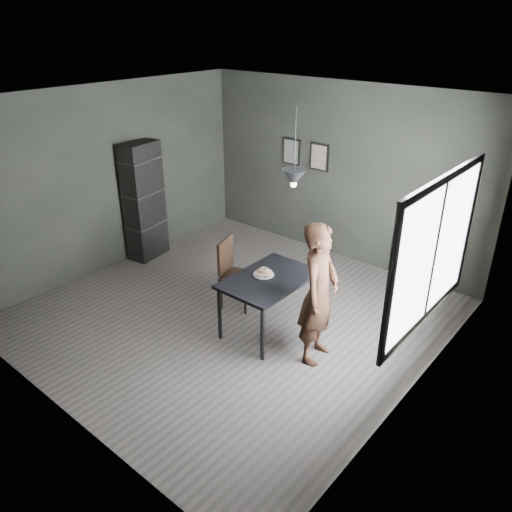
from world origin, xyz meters
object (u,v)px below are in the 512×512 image
Objects in this scene: cafe_table at (269,283)px; white_plate at (264,275)px; wood_chair at (232,269)px; pendant_lamp at (294,177)px; shelf_unit at (144,201)px; woman at (319,294)px.

white_plate reaches higher than cafe_table.
pendant_lamp is at bearing -21.92° from wood_chair.
shelf_unit is at bearing 155.34° from wood_chair.
shelf_unit reaches higher than woman.
white_plate is 0.73m from wood_chair.
white_plate is at bearing 73.04° from woman.
white_plate is 0.27× the size of pendant_lamp.
pendant_lamp is at bearing -15.03° from shelf_unit.
white_plate is 0.14× the size of woman.
wood_chair is 2.20m from shelf_unit.
pendant_lamp is (-0.53, 0.18, 1.20)m from woman.
cafe_table is 2.96m from shelf_unit.
wood_chair is (-0.68, 0.17, -0.20)m from white_plate.
white_plate is at bearing -163.91° from pendant_lamp.
cafe_table is at bearing -1.71° from white_plate.
shelf_unit is at bearing 171.65° from cafe_table.
pendant_lamp is at bearing 16.09° from white_plate.
cafe_table is 1.24× the size of wood_chair.
woman is 3.73m from shelf_unit.
woman is 1.60m from wood_chair.
white_plate is 1.34m from pendant_lamp.
pendant_lamp reaches higher than white_plate.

